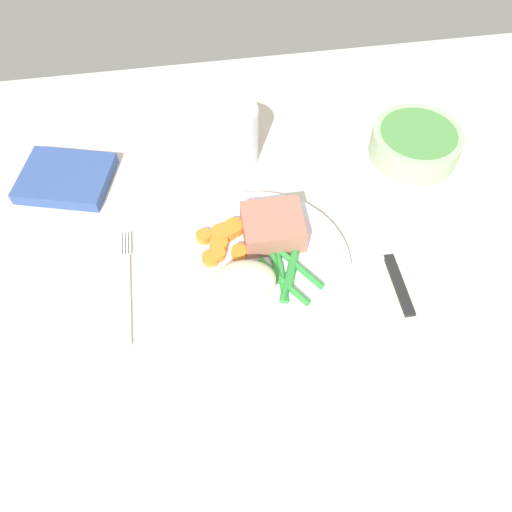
# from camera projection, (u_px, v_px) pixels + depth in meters

# --- Properties ---
(dining_table) EXTENTS (1.20, 0.90, 0.02)m
(dining_table) POSITION_uv_depth(u_px,v_px,m) (277.00, 271.00, 0.67)
(dining_table) COLOR beige
(dining_table) RESTS_ON ground
(dinner_plate) EXTENTS (0.24, 0.24, 0.02)m
(dinner_plate) POSITION_uv_depth(u_px,v_px,m) (256.00, 264.00, 0.66)
(dinner_plate) COLOR white
(dinner_plate) RESTS_ON dining_table
(meat_portion) EXTENTS (0.08, 0.07, 0.03)m
(meat_portion) POSITION_uv_depth(u_px,v_px,m) (276.00, 226.00, 0.66)
(meat_portion) COLOR #A86B56
(meat_portion) RESTS_ON dinner_plate
(mashed_potatoes) EXTENTS (0.08, 0.06, 0.04)m
(mashed_potatoes) POSITION_uv_depth(u_px,v_px,m) (244.00, 282.00, 0.60)
(mashed_potatoes) COLOR beige
(mashed_potatoes) RESTS_ON dinner_plate
(carrot_slices) EXTENTS (0.06, 0.07, 0.01)m
(carrot_slices) POSITION_uv_depth(u_px,v_px,m) (223.00, 240.00, 0.66)
(carrot_slices) COLOR orange
(carrot_slices) RESTS_ON dinner_plate
(green_beans) EXTENTS (0.08, 0.10, 0.01)m
(green_beans) POSITION_uv_depth(u_px,v_px,m) (287.00, 271.00, 0.64)
(green_beans) COLOR #2D8C38
(green_beans) RESTS_ON dinner_plate
(fork) EXTENTS (0.01, 0.17, 0.00)m
(fork) POSITION_uv_depth(u_px,v_px,m) (126.00, 286.00, 0.64)
(fork) COLOR silver
(fork) RESTS_ON dining_table
(knife) EXTENTS (0.02, 0.21, 0.01)m
(knife) POSITION_uv_depth(u_px,v_px,m) (386.00, 251.00, 0.67)
(knife) COLOR black
(knife) RESTS_ON dining_table
(water_glass) EXTENTS (0.07, 0.07, 0.09)m
(water_glass) POSITION_uv_depth(u_px,v_px,m) (233.00, 138.00, 0.75)
(water_glass) COLOR silver
(water_glass) RESTS_ON dining_table
(salad_bowl) EXTENTS (0.13, 0.13, 0.04)m
(salad_bowl) POSITION_uv_depth(u_px,v_px,m) (416.00, 142.00, 0.76)
(salad_bowl) COLOR #99B28C
(salad_bowl) RESTS_ON dining_table
(napkin) EXTENTS (0.15, 0.13, 0.02)m
(napkin) POSITION_uv_depth(u_px,v_px,m) (66.00, 178.00, 0.74)
(napkin) COLOR #334C8C
(napkin) RESTS_ON dining_table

